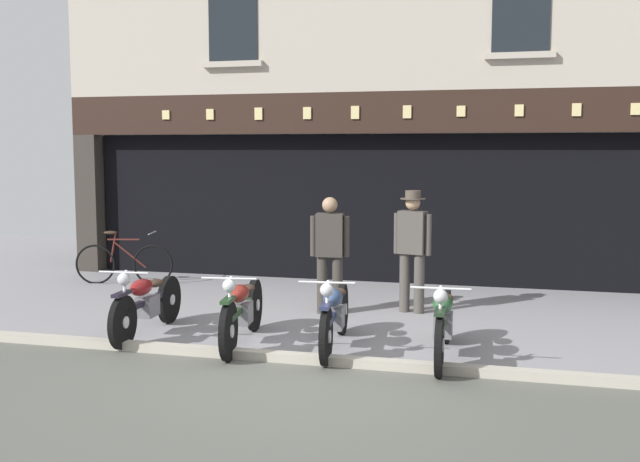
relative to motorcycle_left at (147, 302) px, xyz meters
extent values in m
cube|color=gray|center=(2.22, 4.24, -0.46)|extent=(23.82, 10.00, 0.08)
cube|color=#AEA697|center=(2.22, -0.68, -0.41)|extent=(23.82, 0.16, 0.18)
cube|color=black|center=(2.22, 6.54, 0.88)|extent=(10.88, 4.00, 2.60)
cube|color=#332D28|center=(-3.47, 4.42, 0.88)|extent=(0.44, 0.36, 2.60)
cube|color=black|center=(2.22, 4.79, 1.01)|extent=(10.40, 0.03, 2.18)
cube|color=black|center=(2.22, 4.36, 2.53)|extent=(11.82, 0.24, 0.70)
cube|color=#DBC684|center=(-1.75, 4.22, 2.53)|extent=(0.14, 0.03, 0.16)
cube|color=#DBC684|center=(-0.89, 4.22, 2.53)|extent=(0.14, 0.03, 0.19)
cube|color=#DBC684|center=(0.02, 4.22, 2.53)|extent=(0.14, 0.03, 0.21)
cube|color=#DBC684|center=(0.91, 4.22, 2.53)|extent=(0.14, 0.03, 0.21)
cube|color=#DBC684|center=(1.75, 4.22, 2.53)|extent=(0.14, 0.03, 0.22)
cube|color=#DBC684|center=(2.64, 4.22, 2.53)|extent=(0.14, 0.03, 0.21)
cube|color=#DBC684|center=(3.52, 4.22, 2.53)|extent=(0.14, 0.03, 0.18)
cube|color=#DBC684|center=(4.44, 4.22, 2.53)|extent=(0.14, 0.03, 0.19)
cube|color=#DBC684|center=(5.32, 4.22, 2.53)|extent=(0.14, 0.03, 0.20)
cube|color=#DBC684|center=(6.19, 4.22, 2.53)|extent=(0.14, 0.03, 0.18)
cube|color=#ADA293|center=(2.22, 4.44, 4.09)|extent=(11.82, 0.40, 2.43)
cube|color=black|center=(-0.44, 4.22, 4.09)|extent=(0.90, 0.02, 1.30)
cube|color=#ADA293|center=(-0.44, 4.19, 3.39)|extent=(1.10, 0.12, 0.10)
cube|color=black|center=(4.43, 4.22, 4.09)|extent=(0.90, 0.02, 1.30)
cube|color=#ADA293|center=(4.43, 4.19, 3.39)|extent=(1.10, 0.12, 0.10)
cylinder|color=black|center=(0.04, -0.66, -0.10)|extent=(0.10, 0.64, 0.64)
cylinder|color=silver|center=(0.04, -0.66, -0.10)|extent=(0.11, 0.15, 0.14)
cylinder|color=black|center=(-0.04, 0.71, -0.10)|extent=(0.11, 0.64, 0.64)
cylinder|color=silver|center=(-0.04, 0.71, -0.10)|extent=(0.12, 0.15, 0.14)
cube|color=black|center=(0.00, 0.02, 0.02)|extent=(0.14, 1.27, 0.07)
cube|color=slate|center=(0.00, 0.02, -0.05)|extent=(0.22, 0.33, 0.26)
ellipsoid|color=maroon|center=(0.01, -0.14, 0.22)|extent=(0.24, 0.47, 0.20)
ellipsoid|color=#38281E|center=(-0.01, 0.27, 0.20)|extent=(0.22, 0.31, 0.10)
cube|color=black|center=(0.04, -0.66, 0.23)|extent=(0.12, 0.36, 0.04)
sphere|color=silver|center=(0.03, -0.60, 0.40)|extent=(0.15, 0.15, 0.15)
cylinder|color=silver|center=(0.03, -0.60, 0.48)|extent=(0.62, 0.06, 0.02)
cylinder|color=silver|center=(0.03, -0.62, 0.19)|extent=(0.05, 0.23, 0.62)
cylinder|color=black|center=(1.41, -0.81, -0.09)|extent=(0.16, 0.67, 0.66)
cylinder|color=silver|center=(1.41, -0.81, -0.09)|extent=(0.12, 0.16, 0.15)
cylinder|color=black|center=(1.21, 0.60, -0.09)|extent=(0.17, 0.67, 0.66)
cylinder|color=silver|center=(1.21, 0.60, -0.09)|extent=(0.13, 0.16, 0.15)
cube|color=#1F3A1E|center=(1.31, -0.10, 0.03)|extent=(0.25, 1.31, 0.07)
cube|color=slate|center=(1.31, -0.10, -0.04)|extent=(0.24, 0.34, 0.26)
ellipsoid|color=maroon|center=(1.34, -0.27, 0.23)|extent=(0.28, 0.49, 0.20)
ellipsoid|color=#38281E|center=(1.28, 0.15, 0.21)|extent=(0.24, 0.33, 0.10)
cube|color=#1F3A1E|center=(1.41, -0.81, 0.26)|extent=(0.15, 0.37, 0.04)
sphere|color=silver|center=(1.41, -0.75, 0.41)|extent=(0.15, 0.15, 0.15)
cylinder|color=silver|center=(1.41, -0.75, 0.49)|extent=(0.62, 0.11, 0.02)
cylinder|color=silver|center=(1.41, -0.77, 0.20)|extent=(0.08, 0.29, 0.60)
cylinder|color=black|center=(2.50, -0.71, -0.10)|extent=(0.14, 0.64, 0.64)
cylinder|color=silver|center=(2.50, -0.71, -0.10)|extent=(0.11, 0.15, 0.14)
cylinder|color=black|center=(2.35, 0.71, -0.10)|extent=(0.15, 0.64, 0.64)
cylinder|color=silver|center=(2.35, 0.71, -0.10)|extent=(0.12, 0.15, 0.14)
cube|color=#262D4E|center=(2.43, 0.00, 0.02)|extent=(0.21, 1.31, 0.07)
cube|color=slate|center=(2.43, 0.00, -0.05)|extent=(0.23, 0.34, 0.26)
ellipsoid|color=navy|center=(2.44, -0.17, 0.22)|extent=(0.27, 0.48, 0.20)
ellipsoid|color=#38281E|center=(2.40, 0.26, 0.20)|extent=(0.23, 0.32, 0.10)
cube|color=#262D4E|center=(2.50, -0.71, 0.23)|extent=(0.14, 0.37, 0.04)
sphere|color=silver|center=(2.49, -0.65, 0.40)|extent=(0.15, 0.15, 0.15)
cylinder|color=silver|center=(2.49, -0.65, 0.48)|extent=(0.62, 0.09, 0.02)
cylinder|color=silver|center=(2.50, -0.67, 0.19)|extent=(0.07, 0.29, 0.60)
cylinder|color=black|center=(3.73, -0.81, -0.09)|extent=(0.10, 0.66, 0.66)
cylinder|color=silver|center=(3.73, -0.81, -0.09)|extent=(0.11, 0.15, 0.15)
cylinder|color=black|center=(3.67, 0.62, -0.09)|extent=(0.11, 0.66, 0.66)
cylinder|color=silver|center=(3.67, 0.62, -0.09)|extent=(0.12, 0.15, 0.15)
cube|color=#1F301E|center=(3.70, -0.09, 0.03)|extent=(0.13, 1.32, 0.07)
cube|color=slate|center=(3.70, -0.09, -0.04)|extent=(0.21, 0.33, 0.26)
ellipsoid|color=#27512C|center=(3.71, -0.27, 0.23)|extent=(0.24, 0.47, 0.20)
ellipsoid|color=#38281E|center=(3.69, 0.16, 0.21)|extent=(0.21, 0.31, 0.10)
cube|color=#1F301E|center=(3.73, -0.81, 0.26)|extent=(0.12, 0.36, 0.04)
sphere|color=silver|center=(3.73, -0.75, 0.41)|extent=(0.15, 0.15, 0.15)
cylinder|color=silver|center=(3.73, -0.75, 0.49)|extent=(0.62, 0.05, 0.02)
cylinder|color=silver|center=(3.73, -0.77, 0.20)|extent=(0.05, 0.25, 0.61)
cylinder|color=#38332D|center=(2.02, 1.83, 0.00)|extent=(0.15, 0.15, 0.84)
cylinder|color=#38332D|center=(1.80, 1.81, 0.00)|extent=(0.15, 0.15, 0.84)
cube|color=#38332D|center=(1.91, 1.82, 0.71)|extent=(0.40, 0.26, 0.61)
cube|color=silver|center=(1.90, 1.94, 0.78)|extent=(0.14, 0.03, 0.34)
cube|color=brown|center=(1.90, 1.95, 0.77)|extent=(0.05, 0.02, 0.32)
cylinder|color=#38332D|center=(2.15, 1.84, 0.69)|extent=(0.09, 0.09, 0.57)
cylinder|color=#38332D|center=(1.68, 1.80, 0.69)|extent=(0.09, 0.09, 0.57)
sphere|color=#9E7A5B|center=(1.91, 1.82, 1.13)|extent=(0.22, 0.22, 0.22)
cylinder|color=#47423D|center=(3.14, 2.17, 0.01)|extent=(0.15, 0.15, 0.87)
cylinder|color=#47423D|center=(2.92, 2.22, 0.01)|extent=(0.15, 0.15, 0.87)
cube|color=#47423D|center=(3.03, 2.20, 0.73)|extent=(0.42, 0.30, 0.61)
cube|color=silver|center=(3.05, 2.31, 0.81)|extent=(0.14, 0.05, 0.34)
cube|color=black|center=(3.06, 2.32, 0.80)|extent=(0.05, 0.02, 0.32)
cylinder|color=#47423D|center=(3.26, 2.14, 0.71)|extent=(0.09, 0.09, 0.58)
cylinder|color=#47423D|center=(2.80, 2.25, 0.71)|extent=(0.09, 0.09, 0.58)
sphere|color=tan|center=(3.03, 2.20, 1.15)|extent=(0.21, 0.21, 0.21)
cylinder|color=#4C4238|center=(3.03, 2.20, 1.21)|extent=(0.36, 0.36, 0.01)
cylinder|color=#4C4238|center=(3.03, 2.20, 1.27)|extent=(0.22, 0.22, 0.12)
cube|color=silver|center=(0.50, 4.64, 1.24)|extent=(0.76, 0.02, 0.88)
cube|color=#511E19|center=(0.50, 4.62, 1.58)|extent=(0.76, 0.01, 0.20)
cube|color=silver|center=(-0.73, 4.64, 1.22)|extent=(0.65, 0.02, 1.04)
cube|color=#1E3323|center=(-0.73, 4.62, 1.64)|extent=(0.65, 0.01, 0.20)
torus|color=black|center=(-1.64, 3.37, -0.09)|extent=(0.69, 0.19, 0.70)
torus|color=black|center=(-2.63, 3.14, -0.09)|extent=(0.69, 0.19, 0.70)
cylinder|color=#4C1E19|center=(-2.04, 3.28, 0.09)|extent=(0.57, 0.16, 0.47)
cylinder|color=#4C1E19|center=(-2.14, 3.26, 0.35)|extent=(0.55, 0.15, 0.03)
cylinder|color=#4C1E19|center=(-2.32, 3.22, 0.21)|extent=(0.13, 0.06, 0.52)
ellipsoid|color=#332319|center=(-2.36, 3.21, 0.47)|extent=(0.26, 0.17, 0.06)
cylinder|color=silver|center=(-1.64, 3.37, 0.47)|extent=(0.13, 0.49, 0.02)
camera|label=1|loc=(4.47, -8.44, 1.91)|focal=42.43mm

